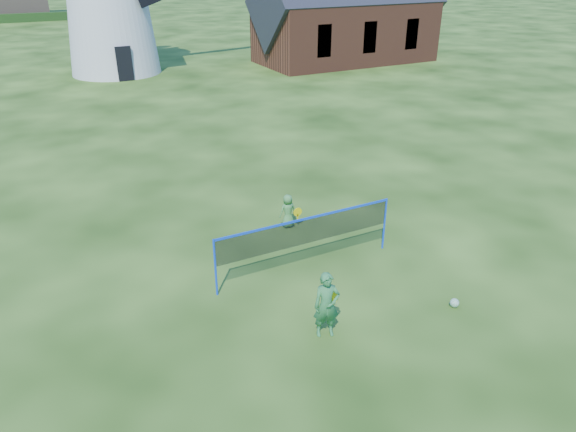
{
  "coord_description": "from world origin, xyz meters",
  "views": [
    {
      "loc": [
        -5.41,
        -10.31,
        7.53
      ],
      "look_at": [
        0.2,
        0.5,
        1.5
      ],
      "focal_mm": 33.07,
      "sensor_mm": 36.0,
      "label": 1
    }
  ],
  "objects_px": {
    "badminton_net": "(306,232)",
    "player_girl": "(327,305)",
    "chapel": "(346,17)",
    "player_boy": "(288,211)",
    "play_ball": "(454,303)"
  },
  "relations": [
    {
      "from": "player_girl",
      "to": "player_boy",
      "type": "relative_size",
      "value": 1.47
    },
    {
      "from": "badminton_net",
      "to": "player_girl",
      "type": "bearing_deg",
      "value": -109.86
    },
    {
      "from": "chapel",
      "to": "badminton_net",
      "type": "distance_m",
      "value": 30.85
    },
    {
      "from": "badminton_net",
      "to": "player_boy",
      "type": "relative_size",
      "value": 4.78
    },
    {
      "from": "player_boy",
      "to": "play_ball",
      "type": "height_order",
      "value": "player_boy"
    },
    {
      "from": "player_girl",
      "to": "player_boy",
      "type": "height_order",
      "value": "player_girl"
    },
    {
      "from": "badminton_net",
      "to": "player_boy",
      "type": "bearing_deg",
      "value": 73.38
    },
    {
      "from": "play_ball",
      "to": "chapel",
      "type": "bearing_deg",
      "value": 61.79
    },
    {
      "from": "chapel",
      "to": "play_ball",
      "type": "height_order",
      "value": "chapel"
    },
    {
      "from": "badminton_net",
      "to": "player_girl",
      "type": "relative_size",
      "value": 3.26
    },
    {
      "from": "badminton_net",
      "to": "player_girl",
      "type": "xyz_separation_m",
      "value": [
        -0.91,
        -2.52,
        -0.36
      ]
    },
    {
      "from": "chapel",
      "to": "badminton_net",
      "type": "relative_size",
      "value": 2.71
    },
    {
      "from": "player_boy",
      "to": "chapel",
      "type": "bearing_deg",
      "value": -127.09
    },
    {
      "from": "badminton_net",
      "to": "chapel",
      "type": "bearing_deg",
      "value": 55.27
    },
    {
      "from": "badminton_net",
      "to": "player_girl",
      "type": "height_order",
      "value": "same"
    }
  ]
}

